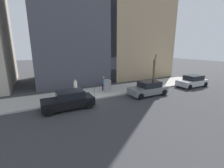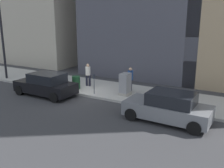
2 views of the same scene
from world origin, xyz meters
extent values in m
plane|color=#38383A|center=(0.00, 0.00, 0.00)|extent=(120.00, 120.00, 0.00)
cube|color=#B2AFA8|center=(2.00, 0.00, 0.07)|extent=(4.00, 36.00, 0.15)
cube|color=slate|center=(-1.22, -6.56, 0.57)|extent=(1.89, 4.24, 0.70)
cube|color=black|center=(-1.23, -6.76, 1.22)|extent=(1.65, 2.24, 0.60)
cylinder|color=black|center=(-2.04, -4.99, 0.32)|extent=(0.23, 0.64, 0.64)
cylinder|color=black|center=(-0.34, -5.02, 0.32)|extent=(0.23, 0.64, 0.64)
cylinder|color=black|center=(-2.11, -8.09, 0.32)|extent=(0.23, 0.64, 0.64)
cylinder|color=black|center=(-0.41, -8.12, 0.32)|extent=(0.23, 0.64, 0.64)
cube|color=black|center=(-1.00, 1.85, 0.57)|extent=(1.80, 4.20, 0.70)
cube|color=black|center=(-1.00, 1.65, 1.22)|extent=(1.60, 2.20, 0.60)
cylinder|color=black|center=(-1.85, 3.40, 0.32)|extent=(0.22, 0.64, 0.64)
cylinder|color=black|center=(-0.15, 3.40, 0.32)|extent=(0.22, 0.64, 0.64)
cylinder|color=black|center=(-1.85, 0.30, 0.32)|extent=(0.22, 0.64, 0.64)
cylinder|color=black|center=(-0.15, 0.30, 0.32)|extent=(0.22, 0.64, 0.64)
cylinder|color=slate|center=(0.45, -1.09, 0.68)|extent=(0.07, 0.07, 1.05)
cube|color=#2D333D|center=(0.45, -1.09, 1.35)|extent=(0.14, 0.10, 0.30)
cube|color=#A8A399|center=(1.30, -2.94, 0.24)|extent=(0.83, 0.61, 0.18)
cube|color=#939399|center=(1.30, -2.94, 0.96)|extent=(0.75, 0.55, 1.25)
cylinder|color=black|center=(0.55, 7.82, 3.40)|extent=(0.18, 0.18, 6.50)
cylinder|color=#14381E|center=(0.90, 0.76, 0.60)|extent=(0.56, 0.56, 0.90)
cylinder|color=#1E1E2D|center=(2.25, -2.79, 0.56)|extent=(0.16, 0.16, 0.82)
cylinder|color=#1E1E2D|center=(2.09, -2.97, 0.56)|extent=(0.16, 0.16, 0.82)
cylinder|color=#23478C|center=(2.17, -2.88, 1.28)|extent=(0.36, 0.36, 0.62)
sphere|color=tan|center=(2.17, -2.88, 1.70)|extent=(0.22, 0.22, 0.22)
cylinder|color=#1E1E2D|center=(1.91, 0.57, 0.56)|extent=(0.16, 0.16, 0.82)
cylinder|color=#1E1E2D|center=(1.95, 0.33, 0.56)|extent=(0.16, 0.16, 0.82)
cylinder|color=silver|center=(1.93, 0.45, 1.28)|extent=(0.36, 0.36, 0.62)
sphere|color=tan|center=(1.93, 0.45, 1.70)|extent=(0.22, 0.22, 0.22)
camera|label=1|loc=(-13.21, 4.08, 4.99)|focal=24.00mm
camera|label=2|loc=(-12.65, -10.01, 4.95)|focal=40.00mm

